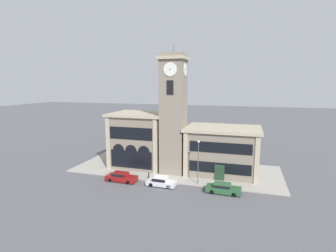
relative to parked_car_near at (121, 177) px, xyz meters
The scene contains 10 objects.
ground_plane 6.77m from the parked_car_near, 11.72° to the left, with size 300.00×300.00×0.00m, color #56565B.
sidewalk_kerb 10.36m from the parked_car_near, 50.45° to the left, with size 35.46×13.22×0.15m.
clock_tower 12.99m from the parked_car_near, 43.96° to the left, with size 4.53×4.53×20.96m.
town_hall_left_wing 9.47m from the parked_car_near, 92.06° to the left, with size 10.05×8.84×9.81m.
town_hall_right_wing 17.16m from the parked_car_near, 30.24° to the left, with size 12.21×8.84×7.85m.
parked_car_near is the anchor object (origin of this frame).
parked_car_mid 6.50m from the parked_car_near, ahead, with size 4.38×1.97×1.37m.
parked_car_far 15.52m from the parked_car_near, ahead, with size 4.79×1.99×1.37m.
street_lamp 12.36m from the parked_car_near, 10.38° to the left, with size 0.36×0.36×6.60m.
bollard 4.28m from the parked_car_near, 25.02° to the left, with size 0.18×0.18×1.06m.
Camera 1 is at (11.54, -36.38, 14.87)m, focal length 28.00 mm.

